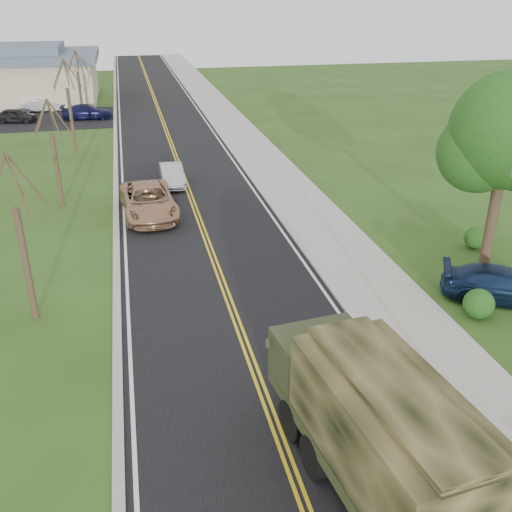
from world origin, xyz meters
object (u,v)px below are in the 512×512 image
object	(u,v)px
sedan_silver	(172,175)
pickup_navy	(502,285)
suv_champagne	(148,201)
military_truck	(374,421)

from	to	relation	value
sedan_silver	pickup_navy	world-z (taller)	pickup_navy
suv_champagne	pickup_navy	size ratio (longest dim) A/B	1.30
military_truck	sedan_silver	bearing A→B (deg)	88.93
suv_champagne	military_truck	bearing A→B (deg)	-81.98
sedan_silver	pickup_navy	distance (m)	20.07
suv_champagne	sedan_silver	size ratio (longest dim) A/B	1.52
suv_champagne	sedan_silver	bearing A→B (deg)	67.50
military_truck	suv_champagne	bearing A→B (deg)	95.07
sedan_silver	suv_champagne	bearing A→B (deg)	-109.40
sedan_silver	pickup_navy	xyz separation A→B (m)	(10.85, -16.89, 0.02)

